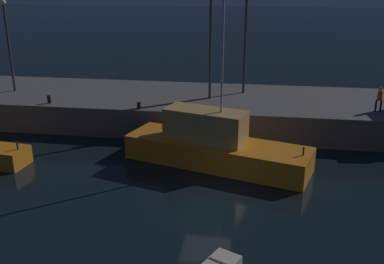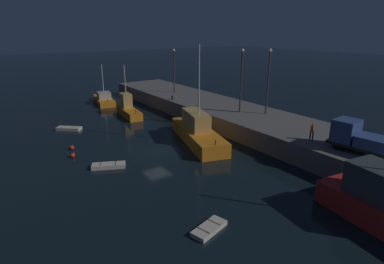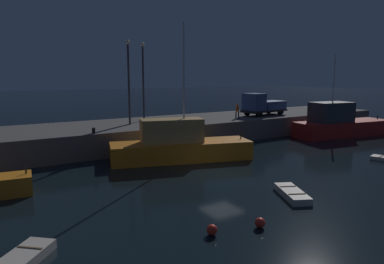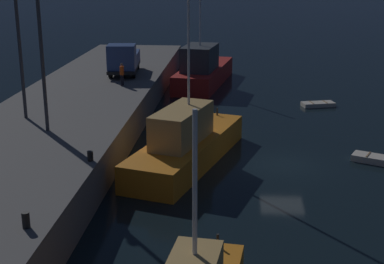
% 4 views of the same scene
% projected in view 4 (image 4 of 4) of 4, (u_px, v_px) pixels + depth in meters
% --- Properties ---
extents(ground_plane, '(320.00, 320.00, 0.00)m').
position_uv_depth(ground_plane, '(284.00, 165.00, 31.94)').
color(ground_plane, black).
extents(pier_quay, '(64.43, 9.28, 2.16)m').
position_uv_depth(pier_quay, '(47.00, 141.00, 32.72)').
color(pier_quay, '#5B5956').
rests_on(pier_quay, ground).
extents(fishing_trawler_red, '(12.31, 5.21, 9.18)m').
position_uv_depth(fishing_trawler_red, '(203.00, 70.00, 52.30)').
color(fishing_trawler_red, red).
rests_on(fishing_trawler_red, ground).
extents(fishing_boat_blue, '(11.85, 6.31, 11.04)m').
position_uv_depth(fishing_boat_blue, '(186.00, 144.00, 31.82)').
color(fishing_boat_blue, orange).
rests_on(fishing_boat_blue, ground).
extents(dinghy_orange_near, '(2.32, 3.26, 0.42)m').
position_uv_depth(dinghy_orange_near, '(380.00, 160.00, 32.24)').
color(dinghy_orange_near, beige).
rests_on(dinghy_orange_near, ground).
extents(dinghy_red_small, '(1.74, 2.80, 0.36)m').
position_uv_depth(dinghy_red_small, '(318.00, 104.00, 45.00)').
color(dinghy_red_small, beige).
rests_on(dinghy_red_small, ground).
extents(lamp_post_east, '(0.44, 0.44, 8.08)m').
position_uv_depth(lamp_post_east, '(41.00, 46.00, 29.69)').
color(lamp_post_east, '#38383D').
rests_on(lamp_post_east, pier_quay).
extents(lamp_post_central, '(0.44, 0.44, 8.13)m').
position_uv_depth(lamp_post_central, '(19.00, 39.00, 32.24)').
color(lamp_post_central, '#38383D').
rests_on(lamp_post_central, pier_quay).
extents(utility_truck, '(6.16, 2.77, 2.68)m').
position_uv_depth(utility_truck, '(124.00, 59.00, 46.31)').
color(utility_truck, black).
rests_on(utility_truck, pier_quay).
extents(dockworker, '(0.45, 0.36, 1.72)m').
position_uv_depth(dockworker, '(122.00, 73.00, 42.11)').
color(dockworker, black).
rests_on(dockworker, pier_quay).
extents(bollard_west, '(0.28, 0.28, 0.60)m').
position_uv_depth(bollard_west, '(26.00, 220.00, 19.62)').
color(bollard_west, black).
rests_on(bollard_west, pier_quay).
extents(bollard_central, '(0.28, 0.28, 0.48)m').
position_uv_depth(bollard_central, '(90.00, 156.00, 26.27)').
color(bollard_central, black).
rests_on(bollard_central, pier_quay).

